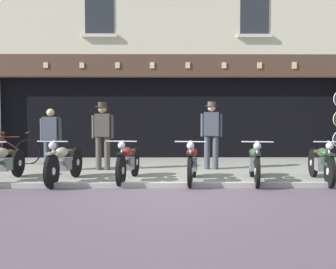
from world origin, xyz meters
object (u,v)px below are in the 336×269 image
Objects in this scene: motorcycle_center_left at (128,161)px; salesman_left at (51,137)px; salesman_right at (211,132)px; advert_board_near at (94,106)px; leaning_bicycle at (9,151)px; motorcycle_center_right at (254,162)px; motorcycle_center at (192,162)px; shopkeeper_center at (103,132)px; motorcycle_far_left at (5,162)px; motorcycle_left at (64,162)px; advert_board_far at (60,106)px; motorcycle_right at (321,162)px.

motorcycle_center_left is 1.29× the size of salesman_left.
advert_board_near is (-3.52, 2.77, 0.70)m from salesman_right.
salesman_right reaches higher than salesman_left.
leaning_bicycle is at bearing -0.57° from salesman_right.
advert_board_near reaches higher than motorcycle_center_right.
motorcycle_center is at bearing -58.39° from advert_board_near.
motorcycle_far_left is at bearing 45.42° from shopkeeper_center.
advert_board_far is (-1.28, 4.71, 1.24)m from motorcycle_left.
motorcycle_center is at bearing 142.20° from shopkeeper_center.
advert_board_near is (-4.22, 4.70, 1.25)m from motorcycle_center_right.
motorcycle_left is (1.30, -0.10, 0.01)m from motorcycle_far_left.
motorcycle_far_left is 4.78m from advert_board_far.
advert_board_near is 1.10m from advert_board_far.
leaning_bicycle is at bearing -16.98° from motorcycle_center_right.
motorcycle_center_right reaches higher than motorcycle_far_left.
advert_board_far is at bearing -67.96° from motorcycle_left.
motorcycle_center_left is at bearing 2.65° from motorcycle_center.
advert_board_far is (0.02, 4.61, 1.26)m from motorcycle_far_left.
motorcycle_center is at bearing -177.88° from motorcycle_far_left.
salesman_right is 1.02× the size of leaning_bicycle.
motorcycle_right is (4.11, -0.13, -0.00)m from motorcycle_center_left.
motorcycle_center_right is 3.99m from shopkeeper_center.
motorcycle_center is at bearing -172.96° from motorcycle_left.
salesman_left reaches higher than motorcycle_left.
motorcycle_center_right is at bearing -177.56° from motorcycle_far_left.
advert_board_far is (-4.62, 2.77, 0.70)m from salesman_right.
motorcycle_left is at bearing 8.04° from motorcycle_center_right.
advert_board_near is 3.04m from leaning_bicycle.
salesman_left is at bearing 8.36° from shopkeeper_center.
motorcycle_center_left is 4.12m from motorcycle_right.
shopkeeper_center is (1.84, 1.73, 0.56)m from motorcycle_far_left.
motorcycle_right is at bearing -172.73° from motorcycle_center_right.
leaning_bicycle is (-0.98, 2.84, -0.04)m from motorcycle_far_left.
motorcycle_far_left is 5.34m from motorcycle_center_right.
advert_board_near reaches higher than motorcycle_center_left.
motorcycle_left is at bearing 39.71° from salesman_right.
leaning_bicycle is at bearing -22.91° from motorcycle_center.
motorcycle_center_right is at bearing -172.53° from motorcycle_center.
motorcycle_center is (4.01, -0.09, 0.01)m from motorcycle_far_left.
salesman_right is at bearing -35.92° from motorcycle_right.
motorcycle_center_right is (2.70, -0.12, -0.00)m from motorcycle_center_left.
motorcycle_center_left is at bearing 45.91° from leaning_bicycle.
advert_board_far is (-1.82, 2.88, 0.70)m from shopkeeper_center.
motorcycle_center_right is 1.96× the size of advert_board_far.
shopkeeper_center is 3.05m from advert_board_near.
motorcycle_far_left is 5.03m from salesman_right.
shopkeeper_center is 3.09m from leaning_bicycle.
motorcycle_right is at bearing -177.49° from motorcycle_far_left.
motorcycle_center_right is 6.97m from leaning_bicycle.
motorcycle_left is 2.71m from motorcycle_center.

